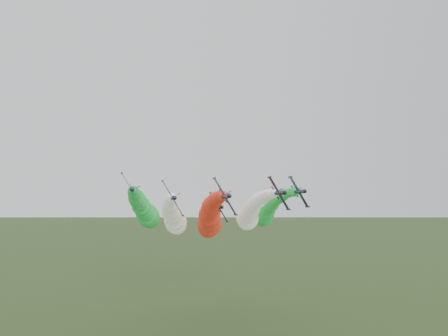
{
  "coord_description": "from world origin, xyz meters",
  "views": [
    {
      "loc": [
        -17.57,
        -92.95,
        40.24
      ],
      "look_at": [
        1.18,
        8.7,
        47.76
      ],
      "focal_mm": 35.0,
      "sensor_mm": 36.0,
      "label": 1
    }
  ],
  "objects_px": {
    "jet_outer_left": "(144,210)",
    "jet_trail": "(208,221)",
    "jet_lead": "(211,216)",
    "jet_outer_right": "(267,210)",
    "jet_inner_left": "(174,216)",
    "jet_inner_right": "(250,213)"
  },
  "relations": [
    {
      "from": "jet_outer_left",
      "to": "jet_trail",
      "type": "height_order",
      "value": "jet_outer_left"
    },
    {
      "from": "jet_inner_left",
      "to": "jet_inner_right",
      "type": "relative_size",
      "value": 1.0
    },
    {
      "from": "jet_lead",
      "to": "jet_trail",
      "type": "distance_m",
      "value": 24.86
    },
    {
      "from": "jet_inner_right",
      "to": "jet_outer_right",
      "type": "relative_size",
      "value": 1.0
    },
    {
      "from": "jet_trail",
      "to": "jet_lead",
      "type": "bearing_deg",
      "value": -96.72
    },
    {
      "from": "jet_lead",
      "to": "jet_inner_right",
      "type": "bearing_deg",
      "value": 34.3
    },
    {
      "from": "jet_lead",
      "to": "jet_outer_left",
      "type": "relative_size",
      "value": 1.0
    },
    {
      "from": "jet_inner_right",
      "to": "jet_inner_left",
      "type": "bearing_deg",
      "value": -170.62
    },
    {
      "from": "jet_lead",
      "to": "jet_trail",
      "type": "relative_size",
      "value": 1.0
    },
    {
      "from": "jet_inner_left",
      "to": "jet_outer_right",
      "type": "bearing_deg",
      "value": 19.35
    },
    {
      "from": "jet_inner_left",
      "to": "jet_trail",
      "type": "relative_size",
      "value": 0.99
    },
    {
      "from": "jet_inner_left",
      "to": "jet_trail",
      "type": "xyz_separation_m",
      "value": [
        13.45,
        18.64,
        -2.54
      ]
    },
    {
      "from": "jet_inner_right",
      "to": "jet_outer_left",
      "type": "height_order",
      "value": "jet_outer_left"
    },
    {
      "from": "jet_inner_right",
      "to": "jet_trail",
      "type": "distance_m",
      "value": 19.01
    },
    {
      "from": "jet_outer_left",
      "to": "jet_trail",
      "type": "distance_m",
      "value": 25.26
    },
    {
      "from": "jet_lead",
      "to": "jet_inner_left",
      "type": "height_order",
      "value": "jet_lead"
    },
    {
      "from": "jet_inner_left",
      "to": "jet_inner_right",
      "type": "height_order",
      "value": "jet_inner_right"
    },
    {
      "from": "jet_outer_right",
      "to": "jet_trail",
      "type": "relative_size",
      "value": 0.99
    },
    {
      "from": "jet_inner_left",
      "to": "jet_lead",
      "type": "bearing_deg",
      "value": -29.14
    },
    {
      "from": "jet_lead",
      "to": "jet_outer_right",
      "type": "height_order",
      "value": "jet_outer_right"
    },
    {
      "from": "jet_trail",
      "to": "jet_inner_right",
      "type": "bearing_deg",
      "value": -50.61
    },
    {
      "from": "jet_outer_right",
      "to": "jet_outer_left",
      "type": "bearing_deg",
      "value": -174.55
    }
  ]
}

